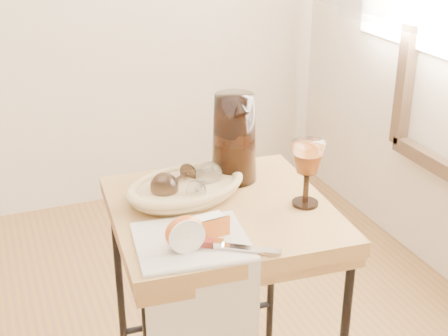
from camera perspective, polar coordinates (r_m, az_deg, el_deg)
name	(u,v)px	position (r m, az deg, el deg)	size (l,w,h in m)	color
side_table	(221,318)	(1.87, -0.23, -13.46)	(0.57, 0.57, 0.73)	brown
tea_towel	(192,241)	(1.51, -2.96, -6.62)	(0.27, 0.24, 0.01)	silver
bread_basket	(186,190)	(1.71, -3.46, -2.03)	(0.30, 0.21, 0.05)	#AB8742
goblet_lying_a	(175,181)	(1.70, -4.48, -1.15)	(0.13, 0.08, 0.08)	brown
goblet_lying_b	(204,181)	(1.70, -1.86, -1.22)	(0.12, 0.08, 0.08)	white
pitcher	(234,138)	(1.78, 0.92, 2.76)	(0.17, 0.25, 0.30)	black
wine_goblet	(307,174)	(1.66, 7.52, -0.52)	(0.09, 0.09, 0.18)	white
apple_half	(184,233)	(1.46, -3.62, -5.86)	(0.09, 0.05, 0.09)	#CC0700
apple_wedge	(209,226)	(1.52, -1.40, -5.27)	(0.07, 0.04, 0.05)	white
table_knife	(222,244)	(1.47, -0.14, -6.89)	(0.25, 0.03, 0.02)	silver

